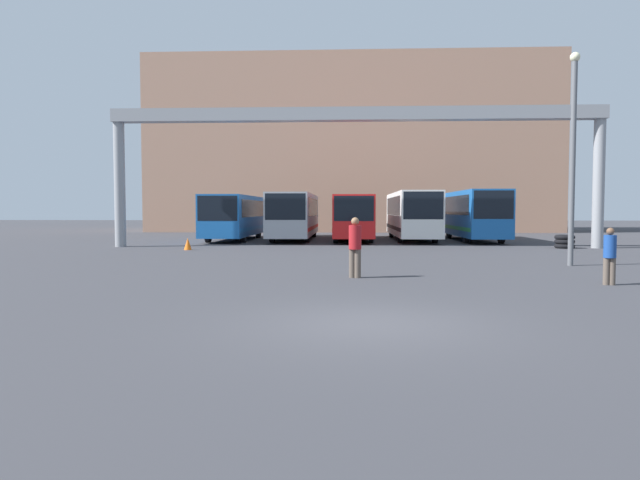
% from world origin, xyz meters
% --- Properties ---
extents(ground_plane, '(200.00, 200.00, 0.00)m').
position_xyz_m(ground_plane, '(0.00, 0.00, 0.00)').
color(ground_plane, '#38383D').
extents(building_backdrop, '(38.19, 12.00, 16.25)m').
position_xyz_m(building_backdrop, '(0.00, 47.04, 8.13)').
color(building_backdrop, tan).
rests_on(building_backdrop, ground).
extents(overhead_gantry, '(26.68, 0.80, 7.58)m').
position_xyz_m(overhead_gantry, '(0.00, 20.96, 6.29)').
color(overhead_gantry, gray).
rests_on(overhead_gantry, ground).
extents(bus_slot_0, '(2.60, 10.60, 2.99)m').
position_xyz_m(bus_slot_0, '(-8.00, 28.14, 1.73)').
color(bus_slot_0, '#1959A5').
rests_on(bus_slot_0, ground).
extents(bus_slot_1, '(2.61, 12.46, 3.12)m').
position_xyz_m(bus_slot_1, '(-4.00, 29.07, 1.80)').
color(bus_slot_1, '#999EA5').
rests_on(bus_slot_1, ground).
extents(bus_slot_2, '(2.55, 10.89, 2.97)m').
position_xyz_m(bus_slot_2, '(0.00, 28.29, 1.71)').
color(bus_slot_2, red).
rests_on(bus_slot_2, ground).
extents(bus_slot_3, '(2.53, 12.25, 3.22)m').
position_xyz_m(bus_slot_3, '(4.00, 28.97, 1.85)').
color(bus_slot_3, silver).
rests_on(bus_slot_3, ground).
extents(bus_slot_4, '(2.50, 10.39, 3.27)m').
position_xyz_m(bus_slot_4, '(8.00, 28.04, 1.88)').
color(bus_slot_4, '#1959A5').
rests_on(bus_slot_4, ground).
extents(pedestrian_far_center, '(0.33, 0.33, 1.58)m').
position_xyz_m(pedestrian_far_center, '(6.81, 5.68, 0.84)').
color(pedestrian_far_center, brown).
rests_on(pedestrian_far_center, ground).
extents(pedestrian_near_right, '(0.38, 0.38, 1.84)m').
position_xyz_m(pedestrian_near_right, '(-0.16, 7.01, 0.97)').
color(pedestrian_near_right, brown).
rests_on(pedestrian_near_right, ground).
extents(traffic_cone, '(0.39, 0.39, 0.62)m').
position_xyz_m(traffic_cone, '(-8.58, 18.63, 0.31)').
color(traffic_cone, orange).
rests_on(traffic_cone, ground).
extents(tire_stack, '(1.04, 1.04, 0.72)m').
position_xyz_m(tire_stack, '(11.26, 20.80, 0.36)').
color(tire_stack, black).
rests_on(tire_stack, ground).
extents(lamp_post, '(0.36, 0.36, 7.79)m').
position_xyz_m(lamp_post, '(7.87, 11.17, 4.25)').
color(lamp_post, '#595B60').
rests_on(lamp_post, ground).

